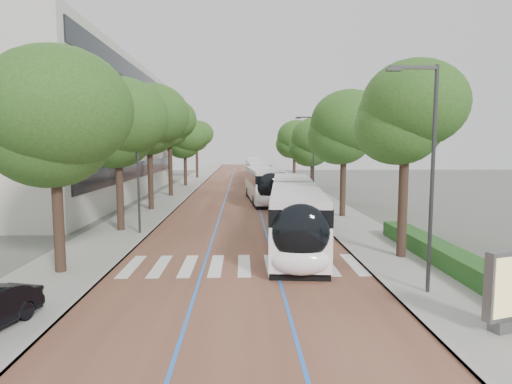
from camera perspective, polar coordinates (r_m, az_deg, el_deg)
ground at (r=18.52m, az=-2.21°, el=-10.65°), size 160.00×160.00×0.00m
road at (r=57.99m, az=-1.99°, el=0.81°), size 11.00×140.00×0.02m
sidewalk_left at (r=58.48m, az=-9.36°, el=0.83°), size 4.00×140.00×0.12m
sidewalk_right at (r=58.45m, az=5.38°, el=0.88°), size 4.00×140.00×0.12m
kerb_left at (r=58.26m, az=-7.51°, el=0.84°), size 0.20×140.00×0.14m
kerb_right at (r=58.24m, az=3.53°, el=0.87°), size 0.20×140.00×0.14m
zebra_crossing at (r=19.48m, az=-1.60°, el=-9.73°), size 10.55×3.60×0.01m
lane_line_left at (r=58.01m, az=-3.57°, el=0.82°), size 0.12×126.00×0.01m
lane_line_right at (r=58.00m, az=-0.41°, el=0.83°), size 0.12×126.00×0.01m
office_building at (r=49.79m, az=-25.28°, el=7.43°), size 18.11×40.00×14.00m
hedge at (r=20.46m, az=24.48°, el=-8.08°), size 1.20×14.00×0.80m
streetlight_near at (r=16.12m, az=21.95°, el=3.82°), size 1.82×0.20×8.00m
streetlight_far at (r=40.27m, az=7.44°, el=5.30°), size 1.82×0.20×8.00m
lamp_post_left at (r=26.51m, az=-15.47°, el=3.24°), size 0.14×0.14×8.00m
trees_left at (r=41.10m, az=-12.68°, el=7.89°), size 6.09×60.50×9.87m
trees_right at (r=42.45m, az=8.47°, el=7.16°), size 5.63×47.19×8.90m
lead_bus at (r=25.14m, az=5.09°, el=-2.42°), size 4.14×18.54×3.20m
bus_queued_0 at (r=41.22m, az=0.96°, el=0.92°), size 3.28×12.53×3.20m
bus_queued_1 at (r=54.42m, az=0.36°, el=2.17°), size 2.77×12.44×3.20m
bus_queued_2 at (r=67.84m, az=-0.18°, el=2.95°), size 2.83×12.46×3.20m
bus_queued_3 at (r=80.44m, az=-0.13°, el=3.44°), size 2.91×12.47×3.20m
ad_panel at (r=14.08m, az=30.02°, el=-11.23°), size 1.16×0.63×2.32m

